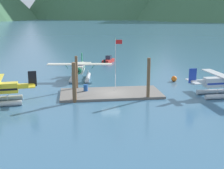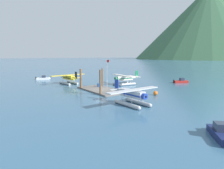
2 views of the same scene
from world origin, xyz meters
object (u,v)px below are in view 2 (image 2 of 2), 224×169
(flagpole, at_px, (107,71))
(boat_white_open_sw, at_px, (43,78))
(fuel_drum, at_px, (98,85))
(seaplane_cream_bow_left, at_px, (124,79))
(mooring_buoy, at_px, (155,93))
(seaplane_yellow_port_aft, at_px, (69,79))
(boat_red_open_north, at_px, (181,81))
(seaplane_silver_stbd_aft, at_px, (132,96))
(boat_navy_open_se, at_px, (221,133))

(flagpole, height_order, boat_white_open_sw, flagpole)
(fuel_drum, height_order, boat_white_open_sw, boat_white_open_sw)
(seaplane_cream_bow_left, height_order, boat_white_open_sw, seaplane_cream_bow_left)
(mooring_buoy, height_order, boat_white_open_sw, boat_white_open_sw)
(seaplane_yellow_port_aft, xyz_separation_m, boat_red_open_north, (16.91, 29.01, -1.09))
(flagpole, bearing_deg, seaplane_silver_stbd_aft, -15.58)
(boat_red_open_north, bearing_deg, seaplane_yellow_port_aft, -120.24)
(mooring_buoy, bearing_deg, boat_red_open_north, 112.22)
(boat_white_open_sw, distance_m, boat_navy_open_se, 57.74)
(seaplane_cream_bow_left, relative_size, boat_red_open_north, 2.34)
(fuel_drum, bearing_deg, boat_white_open_sw, -164.44)
(seaplane_silver_stbd_aft, bearing_deg, fuel_drum, 167.87)
(fuel_drum, xyz_separation_m, boat_white_open_sw, (-25.28, -7.04, -0.25))
(flagpole, xyz_separation_m, fuel_drum, (-4.21, 0.04, -3.89))
(seaplane_cream_bow_left, bearing_deg, seaplane_yellow_port_aft, -129.71)
(flagpole, xyz_separation_m, seaplane_yellow_port_aft, (-14.97, -3.61, -3.06))
(seaplane_silver_stbd_aft, bearing_deg, boat_white_open_sw, -175.70)
(seaplane_silver_stbd_aft, relative_size, boat_red_open_north, 2.33)
(seaplane_silver_stbd_aft, xyz_separation_m, seaplane_cream_bow_left, (-18.20, 12.51, 0.00))
(boat_white_open_sw, bearing_deg, flagpole, 13.34)
(seaplane_cream_bow_left, bearing_deg, boat_navy_open_se, -22.23)
(seaplane_yellow_port_aft, bearing_deg, mooring_buoy, 19.72)
(fuel_drum, height_order, boat_navy_open_se, boat_navy_open_se)
(flagpole, relative_size, fuel_drum, 8.06)
(seaplane_yellow_port_aft, bearing_deg, flagpole, 13.54)
(seaplane_silver_stbd_aft, relative_size, boat_navy_open_se, 2.56)
(seaplane_yellow_port_aft, distance_m, seaplane_silver_stbd_aft, 28.46)
(seaplane_silver_stbd_aft, bearing_deg, seaplane_cream_bow_left, 145.48)
(fuel_drum, height_order, seaplane_silver_stbd_aft, seaplane_silver_stbd_aft)
(seaplane_silver_stbd_aft, xyz_separation_m, boat_navy_open_se, (14.73, -0.94, -1.09))
(mooring_buoy, bearing_deg, seaplane_cream_bow_left, 167.22)
(mooring_buoy, xyz_separation_m, boat_white_open_sw, (-39.60, -12.38, 0.04))
(mooring_buoy, distance_m, seaplane_cream_bow_left, 15.25)
(seaplane_cream_bow_left, height_order, boat_navy_open_se, seaplane_cream_bow_left)
(flagpole, xyz_separation_m, boat_navy_open_se, (28.21, -4.70, -4.15))
(fuel_drum, relative_size, seaplane_silver_stbd_aft, 0.08)
(seaplane_cream_bow_left, bearing_deg, boat_white_open_sw, -147.56)
(mooring_buoy, xyz_separation_m, boat_navy_open_se, (18.09, -10.09, 0.04))
(mooring_buoy, bearing_deg, boat_white_open_sw, -162.64)
(seaplane_yellow_port_aft, relative_size, seaplane_cream_bow_left, 1.00)
(seaplane_yellow_port_aft, bearing_deg, seaplane_cream_bow_left, 50.29)
(fuel_drum, distance_m, seaplane_yellow_port_aft, 11.40)
(boat_white_open_sw, height_order, boat_red_open_north, same)
(seaplane_silver_stbd_aft, height_order, boat_white_open_sw, seaplane_silver_stbd_aft)
(seaplane_yellow_port_aft, height_order, boat_navy_open_se, seaplane_yellow_port_aft)
(fuel_drum, height_order, mooring_buoy, fuel_drum)
(fuel_drum, xyz_separation_m, seaplane_silver_stbd_aft, (17.69, -3.80, 0.84))
(fuel_drum, bearing_deg, flagpole, -0.60)
(flagpole, relative_size, seaplane_cream_bow_left, 0.68)
(seaplane_silver_stbd_aft, relative_size, boat_white_open_sw, 2.30)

